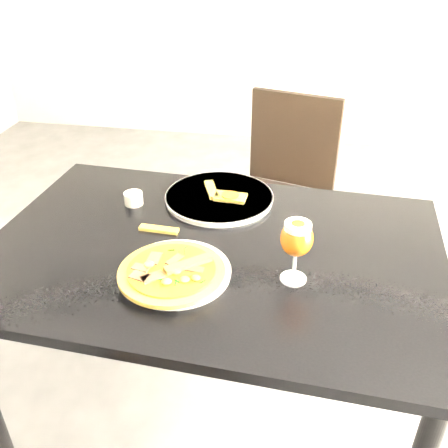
% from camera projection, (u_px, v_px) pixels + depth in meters
% --- Properties ---
extents(dining_table, '(1.24, 0.86, 0.75)m').
position_uv_depth(dining_table, '(213.00, 274.00, 1.37)').
color(dining_table, black).
rests_on(dining_table, ground).
extents(chair_far, '(0.50, 0.50, 0.88)m').
position_uv_depth(chair_far, '(282.00, 191.00, 2.15)').
color(chair_far, black).
rests_on(chair_far, ground).
extents(plate_main, '(0.29, 0.29, 0.01)m').
position_uv_depth(plate_main, '(176.00, 272.00, 1.21)').
color(plate_main, white).
rests_on(plate_main, dining_table).
extents(pizza, '(0.26, 0.26, 0.03)m').
position_uv_depth(pizza, '(172.00, 271.00, 1.19)').
color(pizza, brown).
rests_on(pizza, plate_main).
extents(plate_second, '(0.43, 0.43, 0.02)m').
position_uv_depth(plate_second, '(219.00, 198.00, 1.53)').
color(plate_second, white).
rests_on(plate_second, dining_table).
extents(crust_scraps, '(0.15, 0.13, 0.01)m').
position_uv_depth(crust_scraps, '(224.00, 194.00, 1.52)').
color(crust_scraps, brown).
rests_on(crust_scraps, plate_second).
extents(loose_crust, '(0.11, 0.03, 0.01)m').
position_uv_depth(loose_crust, '(159.00, 229.00, 1.39)').
color(loose_crust, brown).
rests_on(loose_crust, dining_table).
extents(sauce_cup, '(0.06, 0.06, 0.04)m').
position_uv_depth(sauce_cup, '(133.00, 198.00, 1.51)').
color(sauce_cup, silver).
rests_on(sauce_cup, dining_table).
extents(beer_glass, '(0.08, 0.08, 0.16)m').
position_uv_depth(beer_glass, '(297.00, 239.00, 1.14)').
color(beer_glass, silver).
rests_on(beer_glass, dining_table).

